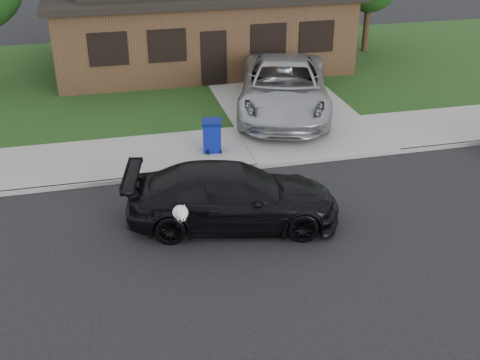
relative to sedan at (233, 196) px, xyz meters
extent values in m
plane|color=black|center=(-2.35, -0.68, -0.74)|extent=(120.00, 120.00, 0.00)
cube|color=gray|center=(-2.35, 4.32, -0.68)|extent=(60.00, 3.00, 0.12)
cube|color=gray|center=(-2.35, 2.82, -0.68)|extent=(60.00, 0.12, 0.12)
cube|color=#193814|center=(-2.35, 12.32, -0.67)|extent=(60.00, 13.00, 0.13)
cube|color=gray|center=(3.65, 9.32, -0.67)|extent=(4.50, 13.00, 0.14)
imported|color=black|center=(0.01, 0.00, 0.00)|extent=(5.40, 3.06, 1.48)
ellipsoid|color=white|center=(-1.39, -0.94, 0.27)|extent=(0.34, 0.40, 0.30)
sphere|color=white|center=(-1.39, -1.17, 0.37)|extent=(0.26, 0.26, 0.26)
cube|color=white|center=(-1.39, -1.29, 0.32)|extent=(0.09, 0.12, 0.08)
sphere|color=black|center=(-1.39, -1.35, 0.32)|extent=(0.04, 0.04, 0.04)
cone|color=white|center=(-1.46, -1.12, 0.50)|extent=(0.11, 0.11, 0.14)
cone|color=white|center=(-1.33, -1.12, 0.50)|extent=(0.11, 0.11, 0.14)
imported|color=#A5A6AC|center=(3.40, 6.75, 0.30)|extent=(4.77, 7.09, 1.81)
cube|color=#0D1C98|center=(0.32, 4.12, -0.18)|extent=(0.63, 0.63, 0.87)
cube|color=navy|center=(0.32, 4.12, 0.30)|extent=(0.69, 0.69, 0.10)
cylinder|color=black|center=(0.13, 3.85, -0.55)|extent=(0.08, 0.14, 0.14)
cylinder|color=black|center=(0.52, 3.85, -0.55)|extent=(0.08, 0.14, 0.14)
cube|color=#422B1C|center=(1.65, 14.32, 0.89)|extent=(12.00, 8.00, 3.00)
cube|color=black|center=(1.65, 10.29, 0.49)|extent=(1.00, 0.06, 2.10)
cube|color=black|center=(-2.35, 10.30, 1.09)|extent=(1.30, 0.05, 1.10)
cube|color=black|center=(-0.15, 10.30, 1.09)|extent=(1.30, 0.05, 1.10)
cube|color=black|center=(3.85, 10.30, 1.09)|extent=(1.30, 0.05, 1.10)
cube|color=black|center=(5.85, 10.30, 1.09)|extent=(1.30, 0.05, 1.10)
cylinder|color=#332114|center=(9.65, 13.82, 0.40)|extent=(0.28, 0.28, 2.03)
camera|label=1|loc=(-2.83, -12.33, 6.87)|focal=45.00mm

